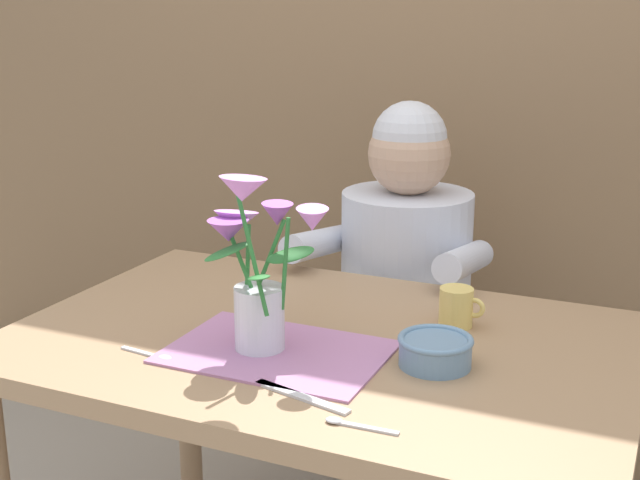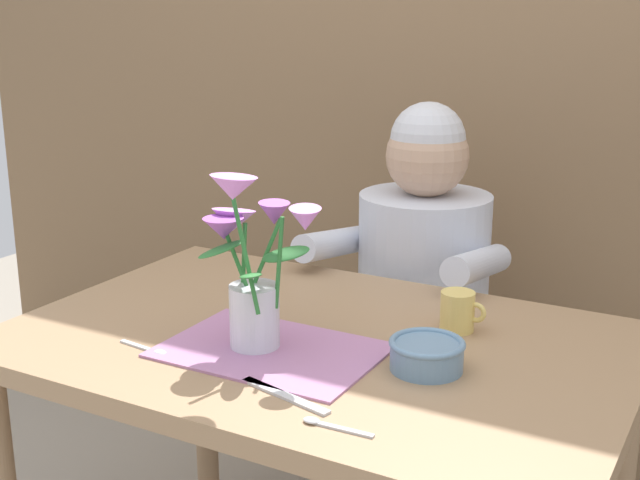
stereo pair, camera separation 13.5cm
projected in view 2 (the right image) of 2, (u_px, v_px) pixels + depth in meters
name	position (u px, v px, depth m)	size (l,w,h in m)	color
wood_panel_backdrop	(497.00, 47.00, 2.39)	(4.00, 0.10, 2.50)	brown
dining_table	(318.00, 382.00, 1.67)	(1.20, 0.80, 0.74)	#9E7A56
seated_person	(421.00, 319.00, 2.23)	(0.45, 0.47, 1.14)	#4C4C56
striped_placemat	(271.00, 350.00, 1.57)	(0.40, 0.28, 0.01)	#B275A3
flower_vase	(251.00, 265.00, 1.54)	(0.24, 0.24, 0.35)	silver
ceramic_bowl	(427.00, 354.00, 1.49)	(0.14, 0.14, 0.06)	#6689A8
dinner_knife	(285.00, 396.00, 1.39)	(0.19, 0.02, 0.01)	silver
tea_cup	(458.00, 311.00, 1.67)	(0.09, 0.07, 0.08)	#E5C666
spoon_0	(150.00, 350.00, 1.57)	(0.12, 0.03, 0.01)	silver
spoon_1	(327.00, 425.00, 1.29)	(0.12, 0.02, 0.01)	silver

